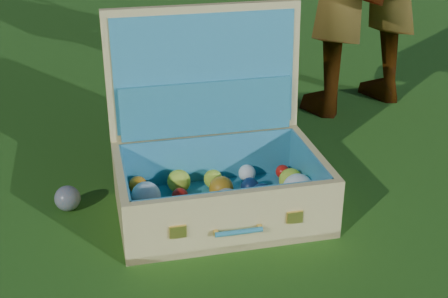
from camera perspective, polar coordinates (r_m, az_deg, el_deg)
ground at (r=1.87m, az=3.56°, el=-6.38°), size 60.00×60.00×0.00m
stray_ball at (r=1.95m, az=-14.12°, el=-4.40°), size 0.08×0.08×0.08m
suitcase at (r=1.87m, az=-0.67°, el=-0.61°), size 0.72×0.64×0.58m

